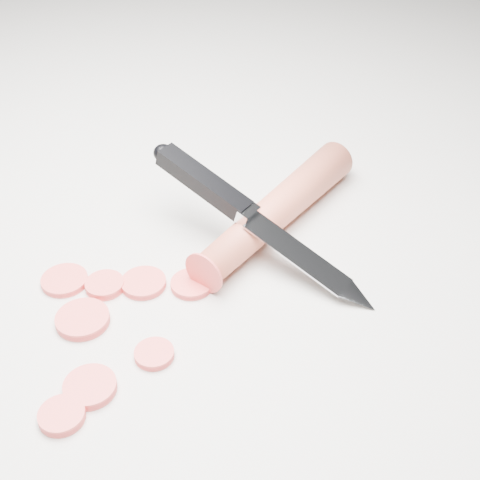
# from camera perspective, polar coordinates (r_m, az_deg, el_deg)

# --- Properties ---
(ground) EXTENTS (2.40, 2.40, 0.00)m
(ground) POSITION_cam_1_polar(r_m,az_deg,el_deg) (0.55, -6.56, -3.61)
(ground) COLOR beige
(ground) RESTS_ON ground
(carrot) EXTENTS (0.10, 0.21, 0.03)m
(carrot) POSITION_cam_1_polar(r_m,az_deg,el_deg) (0.60, 3.20, 2.60)
(carrot) COLOR #D0533B
(carrot) RESTS_ON ground
(carrot_slice_0) EXTENTS (0.04, 0.04, 0.01)m
(carrot_slice_0) POSITION_cam_1_polar(r_m,az_deg,el_deg) (0.53, -13.28, -6.60)
(carrot_slice_0) COLOR #F14440
(carrot_slice_0) RESTS_ON ground
(carrot_slice_1) EXTENTS (0.03, 0.03, 0.01)m
(carrot_slice_1) POSITION_cam_1_polar(r_m,az_deg,el_deg) (0.55, -11.47, -3.79)
(carrot_slice_1) COLOR #F14440
(carrot_slice_1) RESTS_ON ground
(carrot_slice_2) EXTENTS (0.04, 0.04, 0.01)m
(carrot_slice_2) POSITION_cam_1_polar(r_m,az_deg,el_deg) (0.55, -8.23, -3.65)
(carrot_slice_2) COLOR #F14440
(carrot_slice_2) RESTS_ON ground
(carrot_slice_3) EXTENTS (0.04, 0.04, 0.01)m
(carrot_slice_3) POSITION_cam_1_polar(r_m,az_deg,el_deg) (0.48, -12.68, -12.13)
(carrot_slice_3) COLOR #F14440
(carrot_slice_3) RESTS_ON ground
(carrot_slice_4) EXTENTS (0.03, 0.03, 0.01)m
(carrot_slice_4) POSITION_cam_1_polar(r_m,az_deg,el_deg) (0.54, -4.14, -3.78)
(carrot_slice_4) COLOR #F14440
(carrot_slice_4) RESTS_ON ground
(carrot_slice_5) EXTENTS (0.04, 0.04, 0.01)m
(carrot_slice_5) POSITION_cam_1_polar(r_m,az_deg,el_deg) (0.56, -14.75, -3.35)
(carrot_slice_5) COLOR #F14440
(carrot_slice_5) RESTS_ON ground
(carrot_slice_6) EXTENTS (0.03, 0.03, 0.01)m
(carrot_slice_6) POSITION_cam_1_polar(r_m,az_deg,el_deg) (0.49, -7.33, -9.62)
(carrot_slice_6) COLOR #F14440
(carrot_slice_6) RESTS_ON ground
(carrot_slice_7) EXTENTS (0.03, 0.03, 0.01)m
(carrot_slice_7) POSITION_cam_1_polar(r_m,az_deg,el_deg) (0.47, -14.97, -14.28)
(carrot_slice_7) COLOR #F14440
(carrot_slice_7) RESTS_ON ground
(kitchen_knife) EXTENTS (0.22, 0.10, 0.07)m
(kitchen_knife) POSITION_cam_1_polar(r_m,az_deg,el_deg) (0.55, 1.74, 1.68)
(kitchen_knife) COLOR #B7B9BE
(kitchen_knife) RESTS_ON ground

